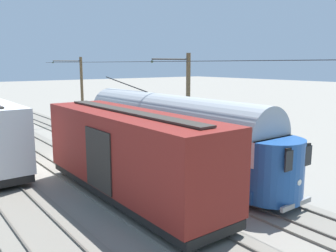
% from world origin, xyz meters
% --- Properties ---
extents(ground_plane, '(220.00, 220.00, 0.00)m').
position_xyz_m(ground_plane, '(0.00, 0.00, 0.00)').
color(ground_plane, gray).
extents(track_streetcar_siding, '(2.80, 80.00, 0.18)m').
position_xyz_m(track_streetcar_siding, '(-4.28, -0.31, 0.05)').
color(track_streetcar_siding, slate).
rests_on(track_streetcar_siding, ground).
extents(track_adjacent_siding, '(2.80, 80.00, 0.18)m').
position_xyz_m(track_adjacent_siding, '(0.00, -0.31, 0.05)').
color(track_adjacent_siding, slate).
rests_on(track_adjacent_siding, ground).
extents(vintage_streetcar, '(2.65, 16.74, 4.93)m').
position_xyz_m(vintage_streetcar, '(-4.28, 5.64, 2.26)').
color(vintage_streetcar, '#1E4C93').
rests_on(vintage_streetcar, ground).
extents(coach_far_siding, '(2.96, 11.11, 3.85)m').
position_xyz_m(coach_far_siding, '(0.00, 8.34, 2.16)').
color(coach_far_siding, maroon).
rests_on(coach_far_siding, ground).
extents(catenary_pole_foreground, '(3.02, 0.28, 6.68)m').
position_xyz_m(catenary_pole_foreground, '(-6.99, -12.54, 3.51)').
color(catenary_pole_foreground, brown).
rests_on(catenary_pole_foreground, ground).
extents(catenary_pole_mid_near, '(3.02, 0.28, 6.68)m').
position_xyz_m(catenary_pole_mid_near, '(-6.99, 4.00, 3.51)').
color(catenary_pole_mid_near, brown).
rests_on(catenary_pole_mid_near, ground).
extents(overhead_wire_run, '(2.82, 37.08, 0.18)m').
position_xyz_m(overhead_wire_run, '(-4.34, 3.23, 6.14)').
color(overhead_wire_run, black).
rests_on(overhead_wire_run, ground).
extents(switch_stand, '(0.50, 0.30, 1.24)m').
position_xyz_m(switch_stand, '(-5.74, -11.71, 0.70)').
color(switch_stand, black).
rests_on(switch_stand, ground).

